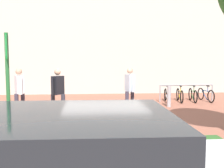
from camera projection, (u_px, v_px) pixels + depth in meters
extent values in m
plane|color=#9E5B47|center=(105.00, 124.00, 8.25)|extent=(60.00, 60.00, 0.00)
cube|color=beige|center=(97.00, 9.00, 15.63)|extent=(28.00, 1.20, 10.00)
cube|color=#336028|center=(74.00, 150.00, 5.73)|extent=(7.00, 1.10, 0.16)
cylinder|color=#2D7238|center=(8.00, 95.00, 5.50)|extent=(0.08, 0.08, 2.58)
cube|color=#198C33|center=(6.00, 46.00, 5.40)|extent=(0.12, 0.36, 0.52)
cube|color=white|center=(6.00, 46.00, 5.40)|extent=(0.11, 0.30, 0.44)
torus|color=black|center=(33.00, 135.00, 5.97)|extent=(0.62, 0.34, 0.66)
cylinder|color=red|center=(9.00, 128.00, 5.69)|extent=(0.77, 0.40, 0.04)
cylinder|color=red|center=(14.00, 139.00, 5.76)|extent=(0.56, 0.30, 0.44)
cylinder|color=red|center=(27.00, 115.00, 5.86)|extent=(0.22, 0.40, 0.04)
cylinder|color=#99999E|center=(160.00, 94.00, 12.51)|extent=(0.06, 0.06, 0.80)
cylinder|color=#99999E|center=(212.00, 93.00, 12.79)|extent=(0.06, 0.06, 0.80)
cylinder|color=#99999E|center=(187.00, 85.00, 12.61)|extent=(2.60, 0.12, 0.06)
torus|color=black|center=(168.00, 97.00, 12.05)|extent=(0.14, 0.61, 0.61)
torus|color=black|center=(165.00, 94.00, 12.98)|extent=(0.14, 0.61, 0.61)
cylinder|color=silver|center=(167.00, 92.00, 12.49)|extent=(0.14, 0.77, 0.03)
cylinder|color=silver|center=(167.00, 96.00, 12.61)|extent=(0.11, 0.56, 0.40)
cylinder|color=silver|center=(168.00, 90.00, 12.31)|extent=(0.03, 0.03, 0.26)
cube|color=black|center=(168.00, 86.00, 12.30)|extent=(0.10, 0.19, 0.05)
cylinder|color=silver|center=(166.00, 86.00, 12.82)|extent=(0.39, 0.09, 0.04)
torus|color=black|center=(182.00, 97.00, 12.16)|extent=(0.14, 0.61, 0.61)
torus|color=black|center=(178.00, 94.00, 13.10)|extent=(0.14, 0.61, 0.61)
cylinder|color=gold|center=(180.00, 91.00, 12.61)|extent=(0.14, 0.77, 0.03)
cylinder|color=gold|center=(179.00, 96.00, 12.72)|extent=(0.11, 0.56, 0.40)
cylinder|color=gold|center=(181.00, 89.00, 12.43)|extent=(0.03, 0.03, 0.26)
cube|color=black|center=(181.00, 86.00, 12.42)|extent=(0.10, 0.19, 0.05)
cylinder|color=gold|center=(178.00, 86.00, 12.94)|extent=(0.39, 0.09, 0.04)
torus|color=black|center=(195.00, 97.00, 12.23)|extent=(0.13, 0.61, 0.61)
torus|color=black|center=(190.00, 94.00, 13.16)|extent=(0.13, 0.61, 0.61)
cylinder|color=#1E7233|center=(193.00, 91.00, 12.68)|extent=(0.13, 0.77, 0.03)
cylinder|color=#1E7233|center=(192.00, 96.00, 12.79)|extent=(0.11, 0.56, 0.40)
cylinder|color=#1E7233|center=(194.00, 89.00, 12.50)|extent=(0.03, 0.03, 0.26)
cube|color=black|center=(194.00, 86.00, 12.48)|extent=(0.10, 0.19, 0.05)
cylinder|color=#1E7233|center=(191.00, 85.00, 13.01)|extent=(0.39, 0.09, 0.04)
torus|color=black|center=(211.00, 96.00, 12.30)|extent=(0.11, 0.61, 0.61)
torus|color=black|center=(201.00, 94.00, 13.22)|extent=(0.11, 0.61, 0.61)
cylinder|color=#194CA5|center=(206.00, 91.00, 12.75)|extent=(0.11, 0.77, 0.03)
cylinder|color=#194CA5|center=(205.00, 95.00, 12.86)|extent=(0.09, 0.56, 0.40)
cylinder|color=#194CA5|center=(208.00, 89.00, 12.57)|extent=(0.03, 0.03, 0.26)
cube|color=black|center=(208.00, 86.00, 12.56)|extent=(0.09, 0.19, 0.05)
cylinder|color=#194CA5|center=(202.00, 85.00, 13.07)|extent=(0.39, 0.07, 0.04)
cylinder|color=#ADADB2|center=(169.00, 96.00, 11.25)|extent=(0.16, 0.16, 0.90)
cylinder|color=#383342|center=(23.00, 105.00, 9.38)|extent=(0.14, 0.14, 0.85)
cylinder|color=#383342|center=(17.00, 106.00, 9.09)|extent=(0.14, 0.14, 0.85)
cube|color=white|center=(19.00, 84.00, 9.17)|extent=(0.40, 0.47, 0.62)
cylinder|color=white|center=(18.00, 85.00, 9.39)|extent=(0.09, 0.09, 0.59)
cylinder|color=white|center=(21.00, 86.00, 8.95)|extent=(0.09, 0.09, 0.59)
sphere|color=tan|center=(19.00, 72.00, 9.12)|extent=(0.22, 0.22, 0.22)
cylinder|color=#383342|center=(127.00, 103.00, 9.76)|extent=(0.14, 0.14, 0.85)
cylinder|color=#383342|center=(132.00, 102.00, 10.05)|extent=(0.14, 0.14, 0.85)
cube|color=silver|center=(130.00, 83.00, 9.84)|extent=(0.36, 0.46, 0.62)
cylinder|color=silver|center=(133.00, 84.00, 9.60)|extent=(0.09, 0.09, 0.59)
cylinder|color=silver|center=(127.00, 83.00, 10.08)|extent=(0.09, 0.09, 0.59)
sphere|color=tan|center=(130.00, 71.00, 9.79)|extent=(0.22, 0.22, 0.22)
cylinder|color=#2D2D38|center=(63.00, 107.00, 8.98)|extent=(0.14, 0.14, 0.85)
cylinder|color=#2D2D38|center=(53.00, 107.00, 8.98)|extent=(0.14, 0.14, 0.85)
cube|color=black|center=(58.00, 85.00, 8.91)|extent=(0.43, 0.46, 0.62)
cylinder|color=black|center=(63.00, 85.00, 9.14)|extent=(0.09, 0.09, 0.59)
cylinder|color=black|center=(52.00, 87.00, 8.69)|extent=(0.09, 0.09, 0.59)
sphere|color=tan|center=(58.00, 72.00, 8.87)|extent=(0.22, 0.22, 0.22)
cube|color=#1E2328|center=(43.00, 143.00, 2.45)|extent=(2.44, 1.64, 0.56)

